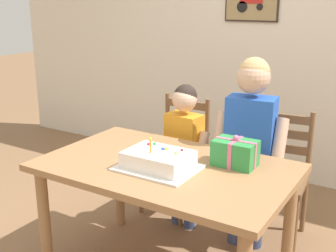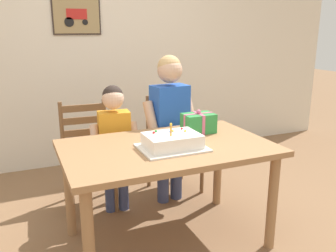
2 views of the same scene
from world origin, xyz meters
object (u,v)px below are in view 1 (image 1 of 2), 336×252
child_older (250,136)px  gift_box_red_large (235,153)px  chair_left (177,154)px  child_younger (184,143)px  dining_table (166,180)px  chair_right (276,176)px  birthday_cake (159,161)px

child_older → gift_box_red_large: bearing=-80.8°
chair_left → child_younger: 0.35m
dining_table → gift_box_red_large: 0.43m
dining_table → chair_left: chair_left is taller
chair_left → gift_box_red_large: bearing=-39.7°
chair_left → chair_right: 0.82m
birthday_cake → chair_left: size_ratio=0.48×
birthday_cake → child_younger: child_younger is taller
dining_table → chair_right: bearing=63.7°
birthday_cake → gift_box_red_large: birthday_cake is taller
gift_box_red_large → child_older: (-0.07, 0.40, -0.02)m
dining_table → birthday_cake: (0.00, -0.08, 0.15)m
chair_right → child_younger: bearing=-160.4°
gift_box_red_large → child_younger: bearing=144.4°
birthday_cake → chair_right: bearing=65.8°
dining_table → child_older: size_ratio=1.09×
birthday_cake → chair_left: 1.05m
child_older → child_younger: size_ratio=1.21×
child_older → chair_right: bearing=60.3°
gift_box_red_large → chair_left: size_ratio=0.27×
birthday_cake → dining_table: bearing=91.9°
chair_left → birthday_cake: bearing=-65.4°
child_older → child_younger: (-0.50, 0.00, -0.14)m
chair_right → child_younger: (-0.63, -0.22, 0.20)m
dining_table → birthday_cake: bearing=-88.1°
dining_table → gift_box_red_large: size_ratio=5.88×
birthday_cake → child_older: 0.73m
birthday_cake → chair_left: bearing=114.6°
gift_box_red_large → child_older: size_ratio=0.19×
gift_box_red_large → chair_left: (-0.75, 0.63, -0.36)m
gift_box_red_large → dining_table: bearing=-150.3°
dining_table → gift_box_red_large: (0.35, 0.20, 0.17)m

